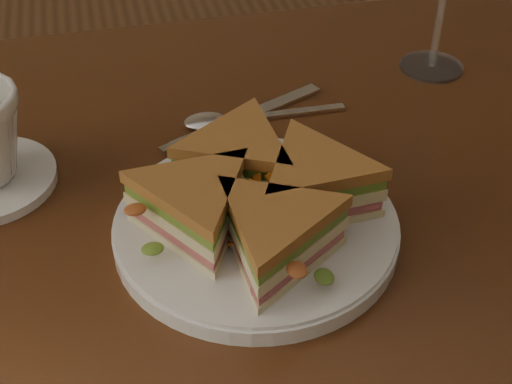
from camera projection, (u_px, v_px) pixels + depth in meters
table at (239, 273)px, 0.75m from camera, size 1.20×0.80×0.75m
plate at (256, 228)px, 0.65m from camera, size 0.26×0.26×0.02m
sandwich_wedges at (256, 196)px, 0.62m from camera, size 0.25×0.25×0.06m
crisps_mound at (256, 200)px, 0.63m from camera, size 0.09×0.09×0.05m
spoon at (226, 120)px, 0.79m from camera, size 0.18×0.03×0.01m
knife at (238, 121)px, 0.79m from camera, size 0.20×0.10×0.00m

